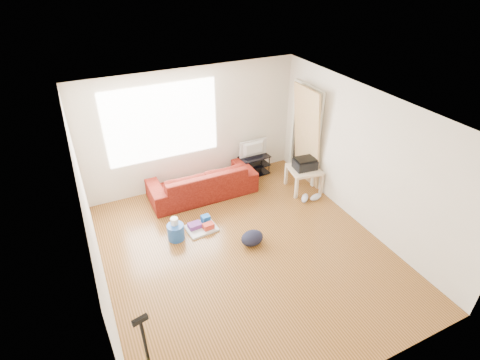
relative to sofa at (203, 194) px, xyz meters
name	(u,v)px	position (x,y,z in m)	size (l,w,h in m)	color
room	(247,184)	(0.12, -1.80, 1.25)	(4.51, 5.01, 2.51)	#573914
sofa	(203,194)	(0.00, 0.00, 0.00)	(2.18, 0.85, 0.64)	#3A0603
tv_stand	(254,165)	(1.33, 0.27, 0.23)	(0.69, 0.44, 0.45)	black
tv	(255,149)	(1.33, 0.27, 0.64)	(0.65, 0.08, 0.37)	black
side_table	(304,172)	(2.00, -0.71, 0.42)	(0.71, 0.71, 0.50)	tan
printer	(305,164)	(2.00, -0.71, 0.61)	(0.47, 0.38, 0.23)	black
bucket	(177,238)	(-0.92, -1.10, 0.00)	(0.30, 0.30, 0.30)	#1D4FAC
toilet_paper	(175,228)	(-0.92, -1.07, 0.21)	(0.13, 0.13, 0.12)	silver
cleaning_tray	(202,226)	(-0.42, -1.04, 0.06)	(0.56, 0.46, 0.19)	silver
backpack	(252,243)	(0.23, -1.79, 0.00)	(0.42, 0.33, 0.23)	black
sneakers	(310,198)	(1.90, -1.14, 0.06)	(0.53, 0.31, 0.12)	silver
door_panel	(302,180)	(2.18, -0.43, 0.00)	(0.04, 0.85, 2.12)	tan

